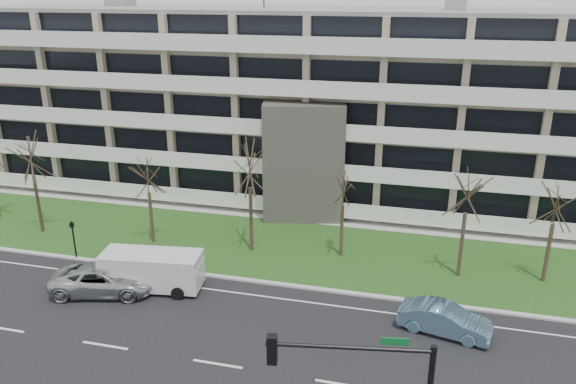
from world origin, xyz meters
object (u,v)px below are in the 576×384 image
(blue_sedan, at_px, (445,320))
(white_van, at_px, (153,268))
(pedestrian_signal, at_px, (73,235))
(silver_pickup, at_px, (104,279))

(blue_sedan, bearing_deg, white_van, 100.29)
(white_van, distance_m, pedestrian_signal, 7.15)
(silver_pickup, distance_m, blue_sedan, 19.32)
(silver_pickup, xyz_separation_m, white_van, (2.62, 1.13, 0.52))
(silver_pickup, xyz_separation_m, blue_sedan, (19.31, 0.60, -0.06))
(blue_sedan, xyz_separation_m, pedestrian_signal, (-23.48, 2.75, 0.94))
(silver_pickup, bearing_deg, blue_sedan, -101.94)
(blue_sedan, distance_m, white_van, 16.71)
(blue_sedan, distance_m, pedestrian_signal, 23.66)
(silver_pickup, relative_size, blue_sedan, 1.28)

